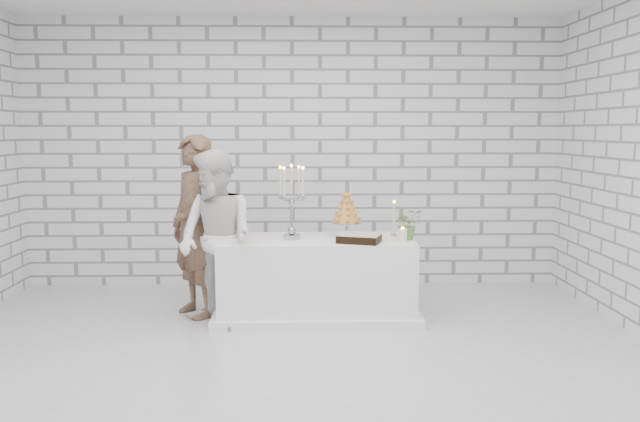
{
  "coord_description": "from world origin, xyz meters",
  "views": [
    {
      "loc": [
        0.13,
        -4.71,
        1.76
      ],
      "look_at": [
        0.27,
        0.9,
        1.05
      ],
      "focal_mm": 35.85,
      "sensor_mm": 36.0,
      "label": 1
    }
  ],
  "objects": [
    {
      "name": "ground",
      "position": [
        0.0,
        0.0,
        0.0
      ],
      "size": [
        6.0,
        5.0,
        0.01
      ],
      "primitive_type": "cube",
      "color": "silver",
      "rests_on": "ground"
    },
    {
      "name": "croquembouche",
      "position": [
        0.54,
        1.33,
        0.97
      ],
      "size": [
        0.3,
        0.3,
        0.44
      ],
      "primitive_type": null,
      "rotation": [
        0.0,
        0.0,
        0.05
      ],
      "color": "#B7762C",
      "rests_on": "cake_table"
    },
    {
      "name": "cake_table",
      "position": [
        0.25,
        1.2,
        0.38
      ],
      "size": [
        1.8,
        0.8,
        0.75
      ],
      "primitive_type": "cube",
      "color": "white",
      "rests_on": "ground"
    },
    {
      "name": "groom",
      "position": [
        -0.9,
        1.27,
        0.86
      ],
      "size": [
        0.72,
        0.75,
        1.72
      ],
      "primitive_type": "imported",
      "rotation": [
        0.0,
        0.0,
        -0.88
      ],
      "color": "#3F2B1F",
      "rests_on": "ground"
    },
    {
      "name": "chocolate_cake",
      "position": [
        0.63,
        0.99,
        0.79
      ],
      "size": [
        0.43,
        0.37,
        0.08
      ],
      "primitive_type": "cube",
      "rotation": [
        0.0,
        0.0,
        -0.32
      ],
      "color": "black",
      "rests_on": "cake_table"
    },
    {
      "name": "wall_front",
      "position": [
        0.0,
        -2.5,
        1.5
      ],
      "size": [
        6.0,
        0.01,
        3.0
      ],
      "primitive_type": "cube",
      "color": "white",
      "rests_on": "ground"
    },
    {
      "name": "bride",
      "position": [
        -0.65,
        0.91,
        0.8
      ],
      "size": [
        0.98,
        0.97,
        1.6
      ],
      "primitive_type": "imported",
      "rotation": [
        0.0,
        0.0,
        -0.74
      ],
      "color": "white",
      "rests_on": "ground"
    },
    {
      "name": "candelabra",
      "position": [
        0.01,
        1.18,
        1.1
      ],
      "size": [
        0.34,
        0.34,
        0.7
      ],
      "primitive_type": null,
      "rotation": [
        0.0,
        0.0,
        0.22
      ],
      "color": "#9B9BA5",
      "rests_on": "cake_table"
    },
    {
      "name": "wall_back",
      "position": [
        0.0,
        2.5,
        1.5
      ],
      "size": [
        6.0,
        0.01,
        3.0
      ],
      "primitive_type": "cube",
      "color": "white",
      "rests_on": "ground"
    },
    {
      "name": "extra_taper",
      "position": [
        0.99,
        1.36,
        0.91
      ],
      "size": [
        0.08,
        0.08,
        0.32
      ],
      "primitive_type": "cylinder",
      "rotation": [
        0.0,
        0.0,
        -0.34
      ],
      "color": "beige",
      "rests_on": "cake_table"
    },
    {
      "name": "flowers",
      "position": [
        1.1,
        1.15,
        0.89
      ],
      "size": [
        0.29,
        0.26,
        0.28
      ],
      "primitive_type": "imported",
      "rotation": [
        0.0,
        0.0,
        0.19
      ],
      "color": "#40763A",
      "rests_on": "cake_table"
    },
    {
      "name": "pillar_candle",
      "position": [
        1.03,
        1.0,
        0.81
      ],
      "size": [
        0.1,
        0.1,
        0.12
      ],
      "primitive_type": "cylinder",
      "rotation": [
        0.0,
        0.0,
        0.25
      ],
      "color": "white",
      "rests_on": "cake_table"
    }
  ]
}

